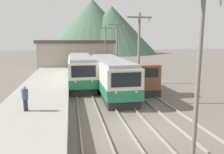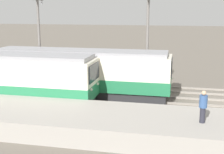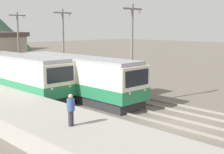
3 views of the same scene
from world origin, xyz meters
name	(u,v)px [view 2 (image 2 of 3)]	position (x,y,z in m)	size (l,w,h in m)	color
ground_plane	(221,105)	(0.00, 0.00, 0.00)	(200.00, 200.00, 0.00)	#665E54
track_center	(221,103)	(0.20, 0.00, 0.07)	(1.54, 60.00, 0.14)	gray
track_right	(216,92)	(3.20, 0.00, 0.07)	(1.54, 60.00, 0.14)	gray
commuter_train_left	(10,80)	(-2.60, 14.00, 1.61)	(2.84, 11.87, 3.44)	#28282B
commuter_train_center	(80,75)	(0.20, 9.97, 1.60)	(2.84, 13.30, 3.42)	#28282B
shunting_locomotive	(99,72)	(3.20, 9.29, 1.21)	(2.40, 5.94, 3.00)	#28282B
catenary_mast_mid	(147,41)	(1.71, 5.24, 4.02)	(2.00, 0.20, 7.39)	slate
catenary_mast_far	(39,39)	(1.71, 13.77, 4.02)	(2.00, 0.20, 7.39)	slate
person_on_platform	(203,106)	(-6.51, 1.72, 1.87)	(0.38, 0.38, 1.57)	#282833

